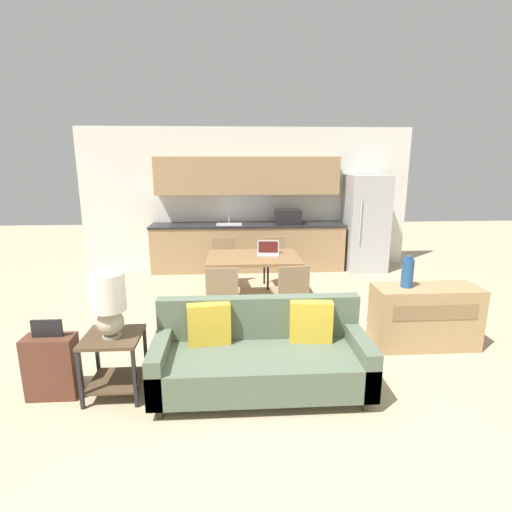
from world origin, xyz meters
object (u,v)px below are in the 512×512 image
table_lamp (109,302)px  laptop (268,251)px  vase (408,273)px  dining_chair_far_left (225,259)px  credenza (425,317)px  dining_chair_near_right (291,290)px  dining_chair_near_left (223,292)px  side_table (114,355)px  dining_chair_far_right (275,258)px  suitcase (52,366)px  refrigerator (365,223)px  couch (261,355)px  dining_table (253,260)px

table_lamp → laptop: table_lamp is taller
vase → dining_chair_far_left: bearing=131.5°
vase → credenza: bearing=-3.4°
dining_chair_far_left → dining_chair_near_right: bearing=-69.2°
table_lamp → dining_chair_near_right: size_ratio=0.71×
vase → laptop: (-1.41, 1.59, -0.11)m
credenza → laptop: 2.34m
dining_chair_near_right → dining_chair_near_left: bearing=-6.8°
side_table → dining_chair_far_left: dining_chair_far_left is taller
dining_chair_far_right → laptop: size_ratio=2.41×
table_lamp → suitcase: (-0.56, 0.01, -0.61)m
dining_chair_far_right → suitcase: bearing=-132.4°
dining_chair_near_left → refrigerator: bearing=-132.5°
side_table → dining_chair_near_right: 2.34m
side_table → dining_chair_far_right: 3.63m
side_table → dining_chair_near_left: 1.73m
refrigerator → couch: bearing=-119.7°
table_lamp → dining_chair_near_right: table_lamp is taller
credenza → dining_chair_far_right: dining_chair_far_right is taller
refrigerator → dining_chair_near_left: refrigerator is taller
refrigerator → laptop: refrigerator is taller
dining_table → dining_chair_far_right: bearing=63.9°
refrigerator → suitcase: (-4.21, -4.09, -0.61)m
side_table → vase: (3.03, 0.78, 0.49)m
couch → dining_chair_far_left: same height
table_lamp → dining_chair_far_right: 3.68m
couch → dining_chair_near_right: size_ratio=2.37×
table_lamp → couch: bearing=1.6°
dining_table → suitcase: (-1.95, -2.29, -0.36)m
dining_table → dining_chair_far_left: (-0.44, 0.84, -0.19)m
dining_table → credenza: (1.88, -1.52, -0.30)m
table_lamp → dining_chair_far_right: table_lamp is taller
side_table → table_lamp: 0.52m
credenza → vase: size_ratio=3.28×
table_lamp → credenza: size_ratio=0.50×
couch → table_lamp: size_ratio=3.33×
couch → dining_chair_near_left: size_ratio=2.37×
dining_chair_far_left → dining_chair_near_right: (0.87, -1.67, 0.00)m
suitcase → dining_chair_near_right: bearing=31.6°
refrigerator → laptop: 2.66m
dining_chair_far_left → suitcase: size_ratio=1.11×
refrigerator → suitcase: 5.90m
dining_chair_near_left → suitcase: (-1.51, -1.45, -0.17)m
refrigerator → dining_chair_near_right: (-1.82, -2.63, -0.44)m
table_lamp → dining_chair_far_left: size_ratio=0.71×
dining_chair_near_right → dining_chair_far_left: bearing=-70.2°
laptop → table_lamp: bearing=-118.9°
vase → laptop: size_ratio=1.05×
refrigerator → dining_table: (-2.26, -1.80, -0.25)m
dining_chair_near_left → dining_table: bearing=-114.1°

